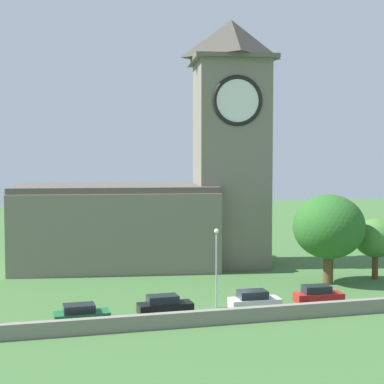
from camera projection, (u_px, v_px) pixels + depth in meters
The scene contains 10 objects.
ground_plane at pixel (191, 279), 68.07m from camera, with size 200.00×200.00×0.00m, color #3D6633.
church at pixel (165, 190), 75.64m from camera, with size 32.38×16.15×29.97m.
quay_barrier at pixel (248, 315), 50.75m from camera, with size 42.99×0.70×1.21m, color gray.
car_green at pixel (81, 315), 49.60m from camera, with size 4.45×2.29×1.76m.
car_black at pixel (165, 306), 52.40m from camera, with size 4.66×2.19×1.84m.
car_white at pixel (254, 301), 53.87m from camera, with size 4.47×2.37×1.92m.
car_red at pixel (318, 296), 56.05m from camera, with size 4.47×2.38×1.88m.
streetlamp_west_mid at pixel (216, 255), 55.13m from camera, with size 0.44×0.44×7.13m.
tree_churchyard at pixel (376, 238), 67.74m from camera, with size 4.68×4.68×6.64m.
tree_riverside_west at pixel (329, 227), 65.11m from camera, with size 7.53×7.53×9.49m.
Camera 1 is at (-17.37, -50.03, 13.92)m, focal length 58.02 mm.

